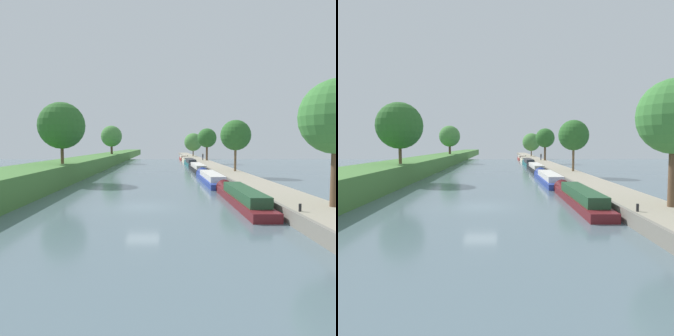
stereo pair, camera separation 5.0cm
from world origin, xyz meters
The scene contains 17 objects.
ground_plane centered at (0.00, 0.00, 0.00)m, with size 160.00×160.00×0.00m, color slate.
right_towpath centered at (11.08, 0.00, 0.42)m, with size 3.80×260.00×0.85m.
stone_quay centered at (9.06, 0.00, 0.45)m, with size 0.25×260.00×0.90m.
narrowboat_maroon centered at (7.76, 1.41, 0.56)m, with size 1.81×13.92×1.92m.
narrowboat_blue centered at (7.47, 16.34, 0.52)m, with size 2.08×15.58×1.98m.
narrowboat_black centered at (7.64, 33.16, 0.56)m, with size 1.91×16.60×1.92m.
narrowboat_teal centered at (7.75, 49.17, 0.61)m, with size 1.96×14.79×2.12m.
narrowboat_cream centered at (7.78, 63.39, 0.55)m, with size 1.81×11.10×1.83m.
narrowboat_red centered at (7.71, 75.35, 0.58)m, with size 1.90×10.19×2.08m.
tree_rightbank_midnear centered at (12.06, 22.49, 6.05)m, with size 4.42×4.42×7.43m.
tree_rightbank_midfar centered at (12.31, 54.85, 6.30)m, with size 4.68×4.68×7.83m.
tree_rightbank_far centered at (11.62, 83.65, 5.53)m, with size 5.95×5.95×7.66m.
tree_leftbank_downstream centered at (-11.32, 56.75, 6.78)m, with size 5.24×5.24×7.07m.
tree_leftbank_upstream centered at (-10.88, 15.69, 7.03)m, with size 5.70×5.70×7.54m.
person_walking centered at (11.50, 56.20, 1.72)m, with size 0.34×0.34×1.66m.
mooring_bollard_near centered at (9.48, -5.91, 1.07)m, with size 0.16×0.16×0.45m.
mooring_bollard_far centered at (9.48, 79.69, 1.07)m, with size 0.16×0.16×0.45m.
Camera 2 is at (1.60, -24.23, 4.72)m, focal length 34.49 mm.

